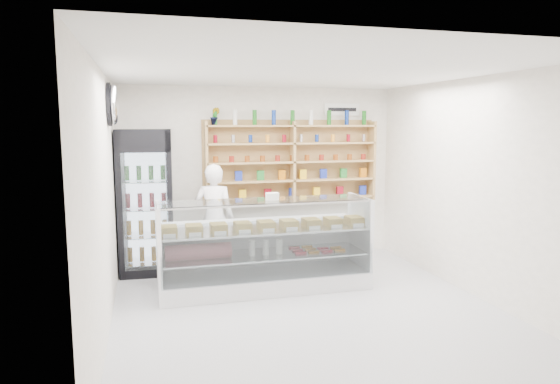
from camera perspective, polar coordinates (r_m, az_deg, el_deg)
name	(u,v)px	position (r m, az deg, el deg)	size (l,w,h in m)	color
room	(309,194)	(5.78, 3.30, -0.27)	(5.00, 5.00, 5.00)	#B4B3B9
display_counter	(265,264)	(6.78, -1.77, -8.23)	(2.80, 0.84, 1.22)	white
shop_worker	(214,218)	(7.53, -7.53, -2.97)	(0.59, 0.39, 1.63)	white
drinks_cooler	(146,201)	(7.64, -15.04, -1.05)	(0.81, 0.79, 2.13)	black
wall_shelving	(292,162)	(8.13, 1.43, 3.43)	(2.84, 0.28, 1.33)	tan
potted_plant	(215,116)	(7.84, -7.44, 8.59)	(0.15, 0.12, 0.27)	#1E6626
security_mirror	(114,104)	(6.64, -18.48, 9.47)	(0.15, 0.50, 0.50)	silver
wall_sign	(342,110)	(8.53, 7.08, 9.33)	(0.62, 0.03, 0.20)	white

